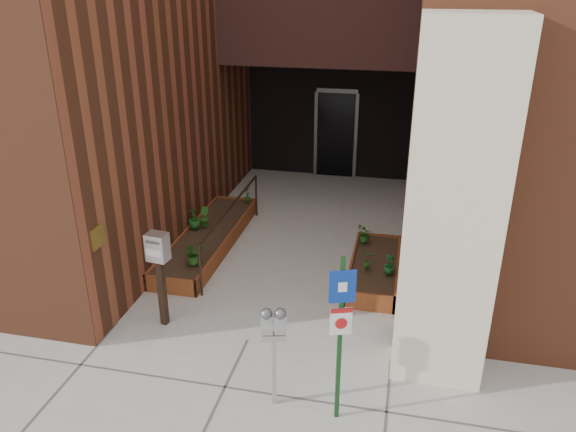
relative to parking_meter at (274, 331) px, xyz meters
The scene contains 14 objects.
ground 1.67m from the parking_meter, 120.79° to the left, with size 80.00×80.00×0.00m, color #9E9991.
planter_left 4.52m from the parking_meter, 120.14° to the left, with size 0.90×3.60×0.30m.
planter_right 3.57m from the parking_meter, 74.42° to the left, with size 0.80×2.20×0.30m.
handrail 4.16m from the parking_meter, 114.50° to the left, with size 0.04×3.34×0.90m.
parking_meter is the anchor object (origin of this frame).
sign_post 0.81m from the parking_meter, ahead, with size 0.28×0.11×2.09m.
payment_dropbox 2.35m from the parking_meter, 147.25° to the left, with size 0.31×0.25×1.46m.
shrub_left_a 3.33m from the parking_meter, 127.75° to the left, with size 0.35×0.35×0.39m, color #225217.
shrub_left_b 4.74m from the parking_meter, 120.26° to the left, with size 0.20×0.20×0.37m, color #26631C.
shrub_left_c 4.70m from the parking_meter, 122.66° to the left, with size 0.23×0.23×0.41m, color #1A5217.
shrub_left_d 5.78m from the parking_meter, 109.50° to the left, with size 0.19×0.19×0.36m, color #23621C.
shrub_right_a 3.24m from the parking_meter, 68.29° to the left, with size 0.18×0.18×0.32m, color #17501C.
shrub_right_b 3.20m from the parking_meter, 74.91° to the left, with size 0.17×0.17×0.33m, color #255718.
shrub_right_c 4.13m from the parking_meter, 80.45° to the left, with size 0.27×0.27×0.30m, color #1F5A19.
Camera 1 is at (1.98, -6.27, 4.76)m, focal length 35.00 mm.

